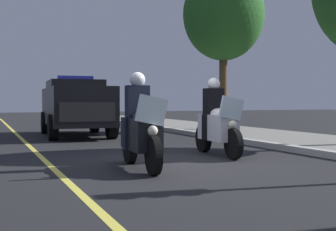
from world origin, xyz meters
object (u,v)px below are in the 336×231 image
police_motorcycle_lead_right (217,124)px  tree_far_back (223,15)px  police_suv (76,105)px  police_motorcycle_lead_left (140,129)px

police_motorcycle_lead_right → tree_far_back: bearing=149.3°
police_suv → tree_far_back: bearing=91.4°
police_suv → police_motorcycle_lead_right: bearing=15.0°
police_motorcycle_lead_left → police_motorcycle_lead_right: (-1.14, 2.18, 0.00)m
police_motorcycle_lead_left → police_suv: bearing=177.1°
police_motorcycle_lead_left → police_suv: (-7.79, 0.39, 0.37)m
police_motorcycle_lead_right → tree_far_back: 8.81m
police_motorcycle_lead_right → police_motorcycle_lead_left: bearing=-62.3°
police_suv → tree_far_back: 6.80m
police_motorcycle_lead_right → tree_far_back: size_ratio=0.34×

